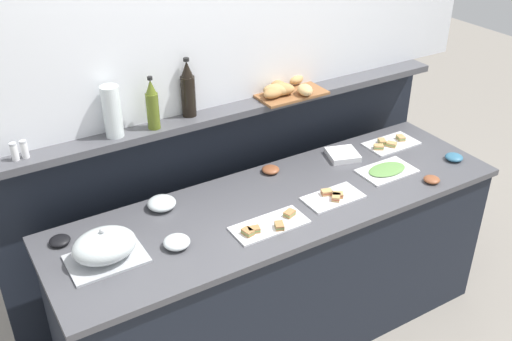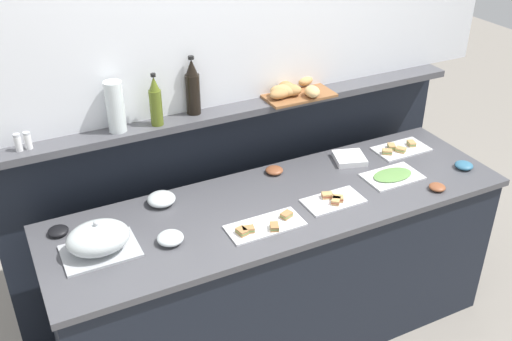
{
  "view_description": "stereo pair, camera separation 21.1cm",
  "coord_description": "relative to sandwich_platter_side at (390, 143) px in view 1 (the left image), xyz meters",
  "views": [
    {
      "loc": [
        -1.44,
        -2.12,
        2.6
      ],
      "look_at": [
        -0.1,
        0.1,
        1.09
      ],
      "focal_mm": 41.4,
      "sensor_mm": 36.0,
      "label": 1
    },
    {
      "loc": [
        -1.25,
        -2.22,
        2.6
      ],
      "look_at": [
        -0.1,
        0.1,
        1.09
      ],
      "focal_mm": 41.4,
      "sensor_mm": 36.0,
      "label": 2
    }
  ],
  "objects": [
    {
      "name": "condiment_bowl_dark",
      "position": [
        -0.8,
        0.1,
        0.01
      ],
      "size": [
        0.1,
        0.1,
        0.03
      ],
      "primitive_type": "ellipsoid",
      "color": "brown",
      "rests_on": "buffet_counter"
    },
    {
      "name": "condiment_bowl_teal",
      "position": [
        -0.11,
        -0.44,
        0.01
      ],
      "size": [
        0.09,
        0.09,
        0.03
      ],
      "primitive_type": "ellipsoid",
      "color": "brown",
      "rests_on": "buffet_counter"
    },
    {
      "name": "salt_shaker",
      "position": [
        -2.06,
        0.29,
        0.38
      ],
      "size": [
        0.03,
        0.03,
        0.09
      ],
      "color": "white",
      "rests_on": "back_ledge_unit"
    },
    {
      "name": "condiment_bowl_cream",
      "position": [
        -1.99,
        0.05,
        0.01
      ],
      "size": [
        0.1,
        0.1,
        0.03
      ],
      "primitive_type": "ellipsoid",
      "color": "black",
      "rests_on": "buffet_counter"
    },
    {
      "name": "pepper_shaker",
      "position": [
        -2.02,
        0.29,
        0.38
      ],
      "size": [
        0.03,
        0.03,
        0.09
      ],
      "color": "white",
      "rests_on": "back_ledge_unit"
    },
    {
      "name": "glass_bowl_medium",
      "position": [
        -1.46,
        0.08,
        0.02
      ],
      "size": [
        0.15,
        0.15,
        0.06
      ],
      "color": "silver",
      "rests_on": "buffet_counter"
    },
    {
      "name": "wine_bottle_dark",
      "position": [
        -1.17,
        0.32,
        0.48
      ],
      "size": [
        0.08,
        0.08,
        0.32
      ],
      "color": "black",
      "rests_on": "back_ledge_unit"
    },
    {
      "name": "buffet_counter",
      "position": [
        -0.9,
        -0.18,
        -0.47
      ],
      "size": [
        2.45,
        0.74,
        0.93
      ],
      "color": "black",
      "rests_on": "ground_plane"
    },
    {
      "name": "napkin_stack",
      "position": [
        -0.35,
        0.03,
        0.01
      ],
      "size": [
        0.21,
        0.21,
        0.03
      ],
      "primitive_type": "cube",
      "rotation": [
        0.0,
        0.0,
        -0.31
      ],
      "color": "white",
      "rests_on": "buffet_counter"
    },
    {
      "name": "bread_basket",
      "position": [
        -0.59,
        0.29,
        0.38
      ],
      "size": [
        0.4,
        0.31,
        0.08
      ],
      "color": "brown",
      "rests_on": "back_ledge_unit"
    },
    {
      "name": "water_carafe",
      "position": [
        -1.59,
        0.29,
        0.47
      ],
      "size": [
        0.09,
        0.09,
        0.26
      ],
      "primitive_type": "cylinder",
      "color": "silver",
      "rests_on": "back_ledge_unit"
    },
    {
      "name": "sandwich_platter_rear",
      "position": [
        -0.67,
        -0.3,
        -0.0
      ],
      "size": [
        0.31,
        0.17,
        0.04
      ],
      "color": "silver",
      "rests_on": "buffet_counter"
    },
    {
      "name": "sandwich_platter_front",
      "position": [
        -1.09,
        -0.34,
        -0.0
      ],
      "size": [
        0.38,
        0.17,
        0.04
      ],
      "color": "white",
      "rests_on": "buffet_counter"
    },
    {
      "name": "condiment_bowl_red",
      "position": [
        0.19,
        -0.33,
        0.01
      ],
      "size": [
        0.1,
        0.1,
        0.04
      ],
      "primitive_type": "ellipsoid",
      "color": "teal",
      "rests_on": "buffet_counter"
    },
    {
      "name": "serving_cloche",
      "position": [
        -1.84,
        -0.18,
        0.06
      ],
      "size": [
        0.34,
        0.24,
        0.17
      ],
      "color": "#B7BABF",
      "rests_on": "buffet_counter"
    },
    {
      "name": "glass_bowl_large",
      "position": [
        -1.53,
        -0.25,
        0.01
      ],
      "size": [
        0.13,
        0.13,
        0.05
      ],
      "color": "silver",
      "rests_on": "buffet_counter"
    },
    {
      "name": "cold_cuts_platter",
      "position": [
        -0.24,
        -0.23,
        -0.0
      ],
      "size": [
        0.31,
        0.2,
        0.02
      ],
      "color": "white",
      "rests_on": "buffet_counter"
    },
    {
      "name": "ground_plane",
      "position": [
        -0.9,
        0.42,
        -0.94
      ],
      "size": [
        12.0,
        12.0,
        0.0
      ],
      "primitive_type": "plane",
      "color": "gray"
    },
    {
      "name": "sandwich_platter_side",
      "position": [
        0.0,
        0.0,
        0.0
      ],
      "size": [
        0.32,
        0.19,
        0.04
      ],
      "color": "white",
      "rests_on": "buffet_counter"
    },
    {
      "name": "back_ledge_unit",
      "position": [
        -0.9,
        0.37,
        -0.27
      ],
      "size": [
        2.74,
        0.22,
        1.28
      ],
      "color": "black",
      "rests_on": "ground_plane"
    },
    {
      "name": "olive_oil_bottle",
      "position": [
        -1.39,
        0.27,
        0.47
      ],
      "size": [
        0.06,
        0.06,
        0.28
      ],
      "color": "#56661E",
      "rests_on": "back_ledge_unit"
    }
  ]
}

